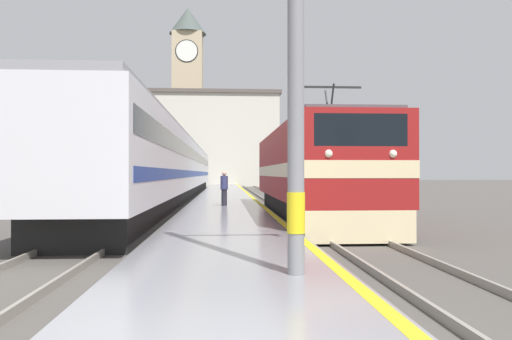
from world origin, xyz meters
The scene contains 10 objects.
ground_plane centered at (0.00, 30.00, 0.00)m, with size 200.00×200.00×0.00m, color #514C47.
platform centered at (0.00, 25.00, 0.16)m, with size 3.61×140.00×0.33m.
rail_track_near centered at (3.24, 25.00, 0.03)m, with size 2.83×140.00×0.16m.
rail_track_far centered at (-3.43, 25.00, 0.03)m, with size 2.83×140.00×0.16m.
locomotive_train centered at (3.24, 15.29, 1.84)m, with size 2.92×14.64×4.57m.
passenger_train centered at (-3.43, 31.13, 2.17)m, with size 2.92×49.95×4.05m.
catenary_mast centered at (1.06, 3.37, 4.22)m, with size 2.58×0.27×7.78m.
person_on_platform centered at (-0.08, 19.01, 1.15)m, with size 0.34×0.34×1.57m.
clock_tower centered at (-5.97, 77.34, 15.30)m, with size 5.93×5.93×28.69m.
station_building centered at (-3.01, 67.00, 6.68)m, with size 21.65×6.74×13.30m.
Camera 1 is at (-0.09, -3.88, 1.80)m, focal length 35.00 mm.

